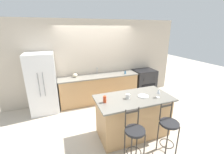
# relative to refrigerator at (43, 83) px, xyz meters

# --- Properties ---
(ground_plane) EXTENTS (18.00, 18.00, 0.00)m
(ground_plane) POSITION_rel_refrigerator_xyz_m (1.72, -0.30, -0.88)
(ground_plane) COLOR beige
(wall_back) EXTENTS (6.00, 0.07, 2.70)m
(wall_back) POSITION_rel_refrigerator_xyz_m (1.72, 0.38, 0.47)
(wall_back) COLOR beige
(wall_back) RESTS_ON ground_plane
(back_counter) EXTENTS (2.63, 0.66, 0.92)m
(back_counter) POSITION_rel_refrigerator_xyz_m (1.72, 0.07, -0.42)
(back_counter) COLOR tan
(back_counter) RESTS_ON ground_plane
(sink_faucet) EXTENTS (0.02, 0.13, 0.22)m
(sink_faucet) POSITION_rel_refrigerator_xyz_m (1.72, 0.26, 0.18)
(sink_faucet) COLOR #ADAFB5
(sink_faucet) RESTS_ON back_counter
(kitchen_island) EXTENTS (1.70, 0.90, 0.95)m
(kitchen_island) POSITION_rel_refrigerator_xyz_m (1.98, -1.87, -0.41)
(kitchen_island) COLOR tan
(kitchen_island) RESTS_ON ground_plane
(refrigerator) EXTENTS (0.77, 0.75, 1.77)m
(refrigerator) POSITION_rel_refrigerator_xyz_m (0.00, 0.00, 0.00)
(refrigerator) COLOR white
(refrigerator) RESTS_ON ground_plane
(oven_range) EXTENTS (0.78, 0.65, 0.94)m
(oven_range) POSITION_rel_refrigerator_xyz_m (3.47, 0.05, -0.41)
(oven_range) COLOR #28282B
(oven_range) RESTS_ON ground_plane
(bar_stool_near) EXTENTS (0.36, 0.36, 1.06)m
(bar_stool_near) POSITION_rel_refrigerator_xyz_m (1.62, -2.59, -0.31)
(bar_stool_near) COLOR #332D28
(bar_stool_near) RESTS_ON ground_plane
(bar_stool_far) EXTENTS (0.36, 0.36, 1.06)m
(bar_stool_far) POSITION_rel_refrigerator_xyz_m (2.34, -2.63, -0.31)
(bar_stool_far) COLOR #332D28
(bar_stool_far) RESTS_ON ground_plane
(dinner_plate) EXTENTS (0.25, 0.25, 0.02)m
(dinner_plate) POSITION_rel_refrigerator_xyz_m (2.21, -1.89, 0.07)
(dinner_plate) COLOR white
(dinner_plate) RESTS_ON kitchen_island
(wine_glass) EXTENTS (0.08, 0.08, 0.20)m
(wine_glass) POSITION_rel_refrigerator_xyz_m (2.49, -2.06, 0.20)
(wine_glass) COLOR white
(wine_glass) RESTS_ON kitchen_island
(coffee_mug) EXTENTS (0.13, 0.09, 0.10)m
(coffee_mug) POSITION_rel_refrigerator_xyz_m (1.83, -1.87, 0.11)
(coffee_mug) COLOR white
(coffee_mug) RESTS_ON kitchen_island
(tumbler_cup) EXTENTS (0.07, 0.07, 0.14)m
(tumbler_cup) POSITION_rel_refrigerator_xyz_m (1.29, -1.87, 0.13)
(tumbler_cup) COLOR red
(tumbler_cup) RESTS_ON kitchen_island
(pumpkin_decoration) EXTENTS (0.15, 0.15, 0.14)m
(pumpkin_decoration) POSITION_rel_refrigerator_xyz_m (0.95, 0.16, 0.10)
(pumpkin_decoration) COLOR beige
(pumpkin_decoration) RESTS_ON back_counter
(soap_bottle) EXTENTS (0.05, 0.05, 0.13)m
(soap_bottle) POSITION_rel_refrigerator_xyz_m (2.60, -0.11, 0.09)
(soap_bottle) COLOR teal
(soap_bottle) RESTS_ON back_counter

